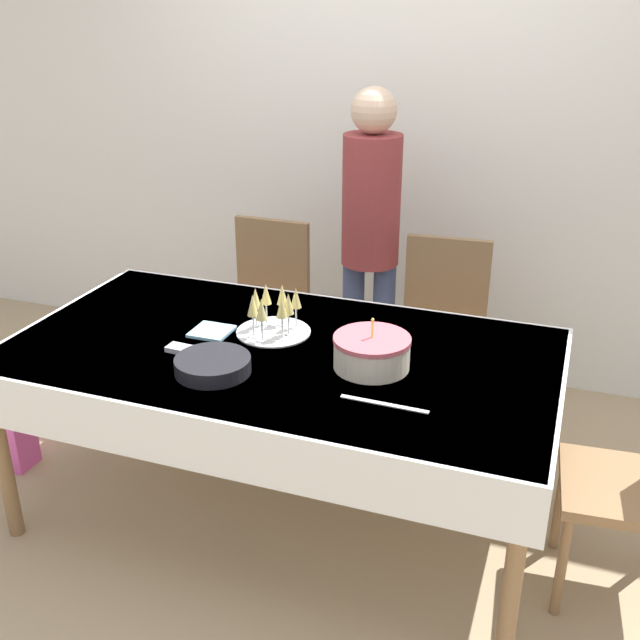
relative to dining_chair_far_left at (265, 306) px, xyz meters
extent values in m
plane|color=tan|center=(0.46, -0.88, -0.53)|extent=(12.00, 12.00, 0.00)
cube|color=silver|center=(0.46, 0.68, 0.82)|extent=(8.00, 0.05, 2.70)
cube|color=white|center=(0.46, -0.88, 0.23)|extent=(2.05, 1.10, 0.03)
cube|color=white|center=(0.46, -0.88, 0.14)|extent=(2.08, 1.13, 0.21)
cylinder|color=olive|center=(-0.51, -1.37, -0.16)|extent=(0.06, 0.06, 0.74)
cylinder|color=olive|center=(1.43, -1.37, -0.16)|extent=(0.06, 0.06, 0.74)
cylinder|color=olive|center=(-0.51, -0.39, -0.16)|extent=(0.06, 0.06, 0.74)
cylinder|color=olive|center=(1.43, -0.39, -0.16)|extent=(0.06, 0.06, 0.74)
cube|color=olive|center=(0.00, -0.08, -0.09)|extent=(0.43, 0.43, 0.04)
cube|color=olive|center=(0.00, 0.11, 0.18)|extent=(0.40, 0.04, 0.50)
cylinder|color=olive|center=(0.17, -0.27, -0.32)|extent=(0.04, 0.04, 0.42)
cylinder|color=olive|center=(-0.19, -0.26, -0.32)|extent=(0.04, 0.04, 0.42)
cylinder|color=olive|center=(0.18, 0.09, -0.32)|extent=(0.04, 0.04, 0.42)
cylinder|color=olive|center=(-0.18, 0.10, -0.32)|extent=(0.04, 0.04, 0.42)
cube|color=olive|center=(0.92, -0.08, -0.09)|extent=(0.45, 0.45, 0.04)
cube|color=olive|center=(0.91, 0.11, 0.18)|extent=(0.40, 0.06, 0.50)
cylinder|color=olive|center=(1.11, -0.25, -0.32)|extent=(0.04, 0.04, 0.42)
cylinder|color=olive|center=(0.75, -0.28, -0.32)|extent=(0.04, 0.04, 0.42)
cylinder|color=olive|center=(1.09, 0.11, -0.32)|extent=(0.04, 0.04, 0.42)
cylinder|color=olive|center=(0.73, 0.08, -0.32)|extent=(0.04, 0.04, 0.42)
cube|color=olive|center=(1.74, -0.88, -0.09)|extent=(0.45, 0.45, 0.04)
cylinder|color=olive|center=(1.57, -1.08, -0.32)|extent=(0.04, 0.04, 0.42)
cylinder|color=olive|center=(1.54, -0.72, -0.32)|extent=(0.04, 0.04, 0.42)
cylinder|color=beige|center=(0.83, -0.92, 0.29)|extent=(0.27, 0.27, 0.10)
cylinder|color=#D15B66|center=(0.83, -0.92, 0.35)|extent=(0.28, 0.28, 0.02)
cylinder|color=yellow|center=(0.83, -0.92, 0.39)|extent=(0.01, 0.01, 0.06)
sphere|color=#F9CC4C|center=(0.83, -0.92, 0.43)|extent=(0.01, 0.01, 0.01)
cylinder|color=silver|center=(0.38, -0.76, 0.24)|extent=(0.30, 0.30, 0.01)
cylinder|color=silver|center=(0.45, -0.77, 0.25)|extent=(0.05, 0.05, 0.00)
cylinder|color=silver|center=(0.45, -0.77, 0.29)|extent=(0.01, 0.01, 0.08)
cone|color=#E0CC72|center=(0.45, -0.77, 0.38)|extent=(0.04, 0.04, 0.08)
cylinder|color=silver|center=(0.45, -0.70, 0.25)|extent=(0.05, 0.05, 0.00)
cylinder|color=silver|center=(0.45, -0.70, 0.29)|extent=(0.01, 0.01, 0.08)
cone|color=#E0CC72|center=(0.45, -0.70, 0.38)|extent=(0.04, 0.04, 0.08)
cylinder|color=silver|center=(0.39, -0.69, 0.25)|extent=(0.05, 0.05, 0.00)
cylinder|color=silver|center=(0.39, -0.69, 0.29)|extent=(0.01, 0.01, 0.08)
cone|color=#E0CC72|center=(0.39, -0.69, 0.38)|extent=(0.04, 0.04, 0.08)
cylinder|color=silver|center=(0.33, -0.71, 0.25)|extent=(0.05, 0.05, 0.00)
cylinder|color=silver|center=(0.33, -0.71, 0.29)|extent=(0.01, 0.01, 0.08)
cone|color=#E0CC72|center=(0.33, -0.71, 0.38)|extent=(0.04, 0.04, 0.08)
cylinder|color=silver|center=(0.31, -0.76, 0.25)|extent=(0.05, 0.05, 0.00)
cylinder|color=silver|center=(0.31, -0.76, 0.29)|extent=(0.01, 0.01, 0.08)
cone|color=#E0CC72|center=(0.31, -0.76, 0.38)|extent=(0.04, 0.04, 0.08)
cylinder|color=silver|center=(0.33, -0.83, 0.25)|extent=(0.05, 0.05, 0.00)
cylinder|color=silver|center=(0.33, -0.83, 0.29)|extent=(0.01, 0.01, 0.08)
cone|color=#E0CC72|center=(0.33, -0.83, 0.38)|extent=(0.04, 0.04, 0.08)
cylinder|color=silver|center=(0.38, -0.86, 0.25)|extent=(0.05, 0.05, 0.00)
cylinder|color=silver|center=(0.38, -0.86, 0.29)|extent=(0.01, 0.01, 0.08)
cone|color=#E0CC72|center=(0.38, -0.86, 0.38)|extent=(0.04, 0.04, 0.08)
cylinder|color=silver|center=(0.44, -0.81, 0.25)|extent=(0.05, 0.05, 0.00)
cylinder|color=silver|center=(0.44, -0.81, 0.29)|extent=(0.01, 0.01, 0.08)
cone|color=#E0CC72|center=(0.44, -0.81, 0.38)|extent=(0.04, 0.04, 0.08)
cylinder|color=black|center=(0.31, -1.15, 0.24)|extent=(0.27, 0.27, 0.01)
cylinder|color=black|center=(0.31, -1.15, 0.25)|extent=(0.27, 0.27, 0.01)
cylinder|color=black|center=(0.31, -1.15, 0.26)|extent=(0.27, 0.27, 0.01)
cylinder|color=black|center=(0.31, -1.15, 0.27)|extent=(0.27, 0.27, 0.01)
cylinder|color=black|center=(0.31, -1.15, 0.27)|extent=(0.27, 0.27, 0.01)
cylinder|color=black|center=(0.31, -1.15, 0.28)|extent=(0.27, 0.27, 0.01)
cylinder|color=black|center=(0.31, -1.15, 0.29)|extent=(0.27, 0.27, 0.01)
cylinder|color=black|center=(0.31, -1.15, 0.29)|extent=(0.27, 0.27, 0.01)
cube|color=silver|center=(0.95, -1.16, 0.24)|extent=(0.30, 0.03, 0.00)
cube|color=silver|center=(0.15, -1.04, 0.25)|extent=(0.17, 0.07, 0.02)
cube|color=#8CC6E0|center=(0.15, -0.85, 0.25)|extent=(0.15, 0.15, 0.01)
cylinder|color=#3F4C72|center=(0.44, 0.12, -0.13)|extent=(0.11, 0.11, 0.79)
cylinder|color=#3F4C72|center=(0.60, 0.12, -0.13)|extent=(0.11, 0.11, 0.79)
cylinder|color=maroon|center=(0.52, 0.12, 0.57)|extent=(0.28, 0.28, 0.62)
sphere|color=#D8B293|center=(0.52, 0.12, 0.99)|extent=(0.21, 0.21, 0.21)
cube|color=#E559B2|center=(-0.87, -0.98, -0.38)|extent=(0.23, 0.14, 0.30)
camera|label=1|loc=(1.48, -3.24, 1.48)|focal=42.00mm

